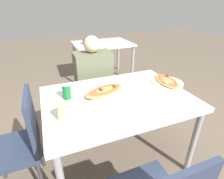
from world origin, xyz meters
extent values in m
plane|color=#6B5B4C|center=(0.00, 0.00, 0.00)|extent=(14.00, 14.00, 0.00)
cube|color=silver|center=(0.00, 0.00, 0.71)|extent=(1.24, 0.89, 0.04)
cylinder|color=#99999E|center=(0.56, -0.39, 0.34)|extent=(0.05, 0.05, 0.69)
cylinder|color=#99999E|center=(-0.56, 0.39, 0.34)|extent=(0.05, 0.05, 0.69)
cylinder|color=#99999E|center=(0.56, 0.39, 0.34)|extent=(0.05, 0.05, 0.69)
cube|color=#2D3851|center=(-0.02, 0.70, 0.44)|extent=(0.40, 0.40, 0.04)
cube|color=#2D3851|center=(-0.02, 0.89, 0.67)|extent=(0.38, 0.03, 0.43)
cylinder|color=#38383D|center=(0.15, 0.53, 0.21)|extent=(0.03, 0.03, 0.42)
cylinder|color=#38383D|center=(-0.19, 0.53, 0.21)|extent=(0.03, 0.03, 0.42)
cylinder|color=#38383D|center=(0.15, 0.87, 0.21)|extent=(0.03, 0.03, 0.42)
cylinder|color=#38383D|center=(-0.19, 0.87, 0.21)|extent=(0.03, 0.03, 0.42)
cube|color=#2D3851|center=(-0.88, 0.00, 0.44)|extent=(0.40, 0.40, 0.04)
cube|color=#2D3851|center=(-0.69, 0.00, 0.67)|extent=(0.03, 0.38, 0.43)
cylinder|color=#38383D|center=(-0.71, 0.17, 0.21)|extent=(0.03, 0.03, 0.42)
cylinder|color=#2D2D38|center=(0.07, 0.57, 0.23)|extent=(0.10, 0.10, 0.46)
cylinder|color=#2D2D38|center=(-0.12, 0.57, 0.23)|extent=(0.10, 0.10, 0.46)
cube|color=#60664C|center=(-0.02, 0.67, 0.70)|extent=(0.42, 0.25, 0.48)
sphere|color=beige|center=(-0.02, 0.67, 1.03)|extent=(0.18, 0.18, 0.18)
cylinder|color=white|center=(-0.08, 0.10, 0.74)|extent=(0.32, 0.32, 0.01)
ellipsoid|color=tan|center=(-0.08, 0.10, 0.75)|extent=(0.44, 0.31, 0.02)
ellipsoid|color=#D16033|center=(-0.08, 0.10, 0.76)|extent=(0.36, 0.25, 0.01)
sphere|color=beige|center=(-0.08, 0.12, 0.77)|extent=(0.02, 0.02, 0.02)
sphere|color=beige|center=(-0.15, 0.09, 0.77)|extent=(0.03, 0.03, 0.03)
sphere|color=#335928|center=(0.02, 0.13, 0.77)|extent=(0.03, 0.03, 0.03)
sphere|color=maroon|center=(-0.12, 0.10, 0.77)|extent=(0.03, 0.03, 0.03)
sphere|color=#335928|center=(0.02, 0.11, 0.77)|extent=(0.03, 0.03, 0.03)
sphere|color=maroon|center=(-0.12, 0.11, 0.77)|extent=(0.02, 0.02, 0.02)
cylinder|color=#197233|center=(-0.41, 0.13, 0.79)|extent=(0.07, 0.07, 0.12)
cylinder|color=silver|center=(-0.41, 0.13, 0.85)|extent=(0.06, 0.06, 0.00)
cylinder|color=#E0DB7F|center=(-0.48, -0.15, 0.78)|extent=(0.07, 0.07, 0.11)
cylinder|color=white|center=(0.56, 0.06, 0.74)|extent=(0.31, 0.31, 0.01)
ellipsoid|color=tan|center=(0.56, 0.06, 0.75)|extent=(0.24, 0.38, 0.02)
ellipsoid|color=#D16033|center=(0.56, 0.06, 0.76)|extent=(0.19, 0.31, 0.01)
sphere|color=beige|center=(0.61, -0.02, 0.77)|extent=(0.03, 0.03, 0.03)
sphere|color=beige|center=(0.50, 0.01, 0.77)|extent=(0.03, 0.03, 0.03)
sphere|color=#335928|center=(0.63, 0.16, 0.76)|extent=(0.02, 0.02, 0.02)
sphere|color=maroon|center=(0.62, 0.14, 0.77)|extent=(0.03, 0.03, 0.03)
cube|color=silver|center=(0.56, 2.05, 0.71)|extent=(1.10, 0.80, 0.04)
ellipsoid|color=#4C4751|center=(0.34, 2.05, 0.79)|extent=(0.32, 0.24, 0.12)
cylinder|color=#99999E|center=(0.06, 1.70, 0.34)|extent=(0.05, 0.05, 0.69)
cylinder|color=#99999E|center=(1.06, 1.70, 0.34)|extent=(0.05, 0.05, 0.69)
cylinder|color=#99999E|center=(0.06, 2.40, 0.34)|extent=(0.05, 0.05, 0.69)
cylinder|color=#99999E|center=(1.06, 2.40, 0.34)|extent=(0.05, 0.05, 0.69)
camera|label=1|loc=(-0.53, -1.19, 1.47)|focal=28.00mm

